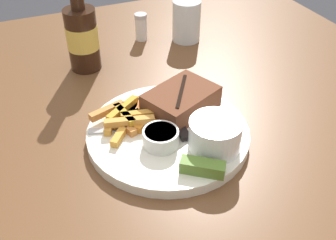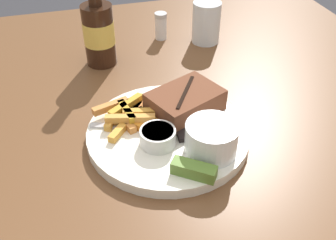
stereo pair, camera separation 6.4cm
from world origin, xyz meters
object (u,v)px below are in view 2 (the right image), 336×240
Objects in this scene: fork_utensil at (126,127)px; beer_bottle at (99,31)px; coleslaw_cup at (212,137)px; pickle_spear at (194,170)px; salt_shaker at (161,26)px; knife_utensil at (176,117)px; drinking_glass at (206,22)px; dipping_sauce_cup at (158,136)px; steak_portion at (185,102)px; dinner_plate at (168,134)px.

beer_bottle reaches higher than fork_utensil.
coleslaw_cup reaches higher than pickle_spear.
coleslaw_cup reaches higher than salt_shaker.
drinking_glass is (0.16, 0.30, 0.03)m from knife_utensil.
fork_utensil is at bearing 127.66° from dipping_sauce_cup.
fork_utensil is 0.27m from beer_bottle.
pickle_spear is 0.47m from drinking_glass.
dipping_sauce_cup is 0.09m from pickle_spear.
steak_portion is 0.16m from pickle_spear.
drinking_glass is at bearing 67.78° from pickle_spear.
steak_portion reaches higher than pickle_spear.
knife_utensil is 0.34m from drinking_glass.
steak_portion is at bearing 29.21° from fork_utensil.
beer_bottle is at bearing -171.93° from drinking_glass.
salt_shaker is at bearing 26.96° from beer_bottle.
dinner_plate is at bearing 145.23° from knife_utensil.
knife_utensil is (-0.02, -0.02, -0.02)m from steak_portion.
salt_shaker is at bearing 85.78° from fork_utensil.
steak_portion is at bearing -97.44° from salt_shaker.
coleslaw_cup is at bearing -109.04° from drinking_glass.
dinner_plate is 0.09m from coleslaw_cup.
steak_portion is 0.11m from coleslaw_cup.
dinner_plate is at bearing -103.14° from salt_shaker.
steak_portion is at bearing 76.99° from pickle_spear.
beer_bottle reaches higher than knife_utensil.
dinner_plate is at bearing -76.12° from beer_bottle.
dipping_sauce_cup reaches higher than knife_utensil.
beer_bottle reaches higher than pickle_spear.
dipping_sauce_cup is 0.07m from fork_utensil.
fork_utensil is at bearing 118.81° from pickle_spear.
drinking_glass is (0.13, 0.39, 0.00)m from coleslaw_cup.
fork_utensil is at bearing -114.00° from salt_shaker.
drinking_glass reaches higher than coleslaw_cup.
salt_shaker reaches higher than steak_portion.
drinking_glass reaches higher than salt_shaker.
pickle_spear is at bearing 179.13° from knife_utensil.
pickle_spear is 0.15m from fork_utensil.
fork_utensil is at bearing 96.20° from knife_utensil.
beer_bottle is (-0.07, 0.29, 0.07)m from dinner_plate.
dipping_sauce_cup is (-0.07, -0.07, -0.00)m from steak_portion.
beer_bottle reaches higher than dipping_sauce_cup.
coleslaw_cup is 0.41m from drinking_glass.
dipping_sauce_cup is 0.41m from drinking_glass.
dipping_sauce_cup is at bearing -81.80° from beer_bottle.
beer_bottle is (-0.00, 0.26, 0.06)m from fork_utensil.
coleslaw_cup is 0.09m from dipping_sauce_cup.
dipping_sauce_cup is at bearing 144.98° from knife_utensil.
pickle_spear reaches higher than dinner_plate.
steak_portion is 0.88× the size of knife_utensil.
salt_shaker reaches higher than pickle_spear.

